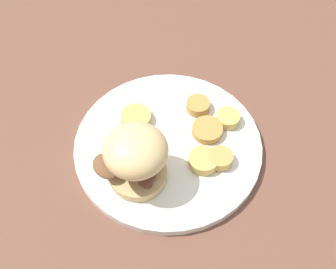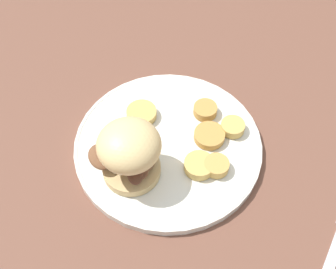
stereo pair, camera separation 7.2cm
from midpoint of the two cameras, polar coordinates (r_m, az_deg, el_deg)
The scene contains 9 objects.
ground_plane at distance 0.76m, azimuth -2.73°, elevation -1.97°, with size 4.00×4.00×0.00m, color brown.
dinner_plate at distance 0.75m, azimuth -2.76°, elevation -1.61°, with size 0.30×0.30×0.02m.
sandwich at distance 0.67m, azimuth -7.09°, elevation -2.98°, with size 0.11×0.09×0.10m.
potato_round_0 at distance 0.77m, azimuth -6.61°, elevation 1.90°, with size 0.05×0.05×0.01m, color tan.
potato_round_1 at distance 0.78m, azimuth 1.04°, elevation 3.39°, with size 0.04×0.04×0.02m, color #BC8942.
potato_round_2 at distance 0.75m, azimuth 1.98°, elevation 0.60°, with size 0.05×0.05×0.01m, color #BC8942.
potato_round_3 at distance 0.72m, azimuth 3.57°, elevation -3.13°, with size 0.04×0.04×0.02m, color tan.
potato_round_4 at distance 0.72m, azimuth 1.48°, elevation -3.40°, with size 0.05×0.05×0.02m, color tan.
potato_round_5 at distance 0.77m, azimuth 4.67°, elevation 1.80°, with size 0.04×0.04×0.01m, color tan.
Camera 1 is at (-0.14, -0.39, 0.63)m, focal length 50.00 mm.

